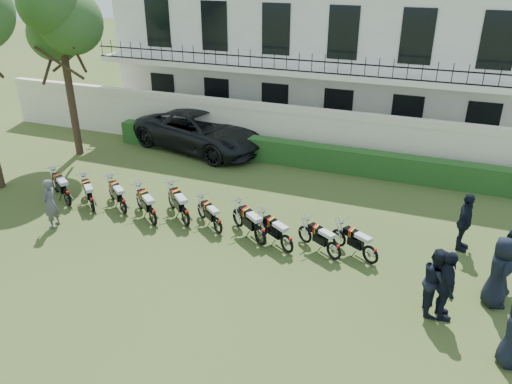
# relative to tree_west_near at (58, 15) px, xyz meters

# --- Properties ---
(ground) EXTENTS (100.00, 100.00, 0.00)m
(ground) POSITION_rel_tree_west_near_xyz_m (8.96, -5.00, -5.89)
(ground) COLOR #375020
(ground) RESTS_ON ground
(perimeter_wall) EXTENTS (30.00, 0.35, 2.30)m
(perimeter_wall) POSITION_rel_tree_west_near_xyz_m (8.96, 3.00, -4.72)
(perimeter_wall) COLOR #F1EACA
(perimeter_wall) RESTS_ON ground
(hedge) EXTENTS (18.00, 0.60, 1.00)m
(hedge) POSITION_rel_tree_west_near_xyz_m (9.96, 2.20, -5.39)
(hedge) COLOR #1D4117
(hedge) RESTS_ON ground
(building) EXTENTS (20.40, 9.60, 7.40)m
(building) POSITION_rel_tree_west_near_xyz_m (8.96, 8.96, -2.18)
(building) COLOR white
(building) RESTS_ON ground
(tree_west_near) EXTENTS (3.40, 3.20, 7.90)m
(tree_west_near) POSITION_rel_tree_west_near_xyz_m (0.00, 0.00, 0.00)
(tree_west_near) COLOR #473323
(tree_west_near) RESTS_ON ground
(motorcycle_0) EXTENTS (1.76, 1.17, 1.10)m
(motorcycle_0) POSITION_rel_tree_west_near_xyz_m (3.01, -4.40, -5.38)
(motorcycle_0) COLOR black
(motorcycle_0) RESTS_ON ground
(motorcycle_1) EXTENTS (1.43, 1.33, 1.02)m
(motorcycle_1) POSITION_rel_tree_west_near_xyz_m (4.10, -4.45, -5.42)
(motorcycle_1) COLOR black
(motorcycle_1) RESTS_ON ground
(motorcycle_2) EXTENTS (1.56, 1.25, 1.04)m
(motorcycle_2) POSITION_rel_tree_west_near_xyz_m (5.19, -4.20, -5.41)
(motorcycle_2) COLOR black
(motorcycle_2) RESTS_ON ground
(motorcycle_3) EXTENTS (1.59, 1.32, 1.08)m
(motorcycle_3) POSITION_rel_tree_west_near_xyz_m (6.57, -4.53, -5.39)
(motorcycle_3) COLOR black
(motorcycle_3) RESTS_ON ground
(motorcycle_4) EXTENTS (1.60, 1.46, 1.12)m
(motorcycle_4) POSITION_rel_tree_west_near_xyz_m (7.59, -4.19, -5.37)
(motorcycle_4) COLOR black
(motorcycle_4) RESTS_ON ground
(motorcycle_5) EXTENTS (1.42, 1.13, 0.94)m
(motorcycle_5) POSITION_rel_tree_west_near_xyz_m (8.77, -4.25, -5.45)
(motorcycle_5) COLOR black
(motorcycle_5) RESTS_ON ground
(motorcycle_6) EXTENTS (1.63, 1.27, 1.07)m
(motorcycle_6) POSITION_rel_tree_west_near_xyz_m (10.27, -4.42, -5.39)
(motorcycle_6) COLOR black
(motorcycle_6) RESTS_ON ground
(motorcycle_7) EXTENTS (1.59, 1.06, 1.00)m
(motorcycle_7) POSITION_rel_tree_west_near_xyz_m (11.17, -4.55, -5.43)
(motorcycle_7) COLOR black
(motorcycle_7) RESTS_ON ground
(motorcycle_8) EXTENTS (1.57, 0.97, 0.96)m
(motorcycle_8) POSITION_rel_tree_west_near_xyz_m (12.55, -4.41, -5.44)
(motorcycle_8) COLOR black
(motorcycle_8) RESTS_ON ground
(motorcycle_9) EXTENTS (1.59, 0.96, 0.97)m
(motorcycle_9) POSITION_rel_tree_west_near_xyz_m (13.57, -4.24, -5.44)
(motorcycle_9) COLOR black
(motorcycle_9) RESTS_ON ground
(suv) EXTENTS (6.81, 4.31, 1.75)m
(suv) POSITION_rel_tree_west_near_xyz_m (4.78, 2.53, -5.01)
(suv) COLOR black
(suv) RESTS_ON ground
(inspector) EXTENTS (0.46, 0.65, 1.68)m
(inspector) POSITION_rel_tree_west_near_xyz_m (3.55, -5.75, -5.05)
(inspector) COLOR #5B5B60
(inspector) RESTS_ON ground
(officer_1) EXTENTS (0.81, 0.97, 1.78)m
(officer_1) POSITION_rel_tree_west_near_xyz_m (15.37, -5.78, -5.00)
(officer_1) COLOR black
(officer_1) RESTS_ON ground
(officer_2) EXTENTS (0.72, 1.17, 1.86)m
(officer_2) POSITION_rel_tree_west_near_xyz_m (15.59, -5.98, -4.96)
(officer_2) COLOR black
(officer_2) RESTS_ON ground
(officer_3) EXTENTS (0.81, 1.05, 1.91)m
(officer_3) POSITION_rel_tree_west_near_xyz_m (16.80, -4.93, -4.93)
(officer_3) COLOR black
(officer_3) RESTS_ON ground
(officer_4) EXTENTS (0.78, 0.94, 1.79)m
(officer_4) POSITION_rel_tree_west_near_xyz_m (17.11, -4.15, -4.99)
(officer_4) COLOR black
(officer_4) RESTS_ON ground
(officer_5) EXTENTS (0.66, 1.15, 1.84)m
(officer_5) POSITION_rel_tree_west_near_xyz_m (15.99, -2.44, -4.97)
(officer_5) COLOR black
(officer_5) RESTS_ON ground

